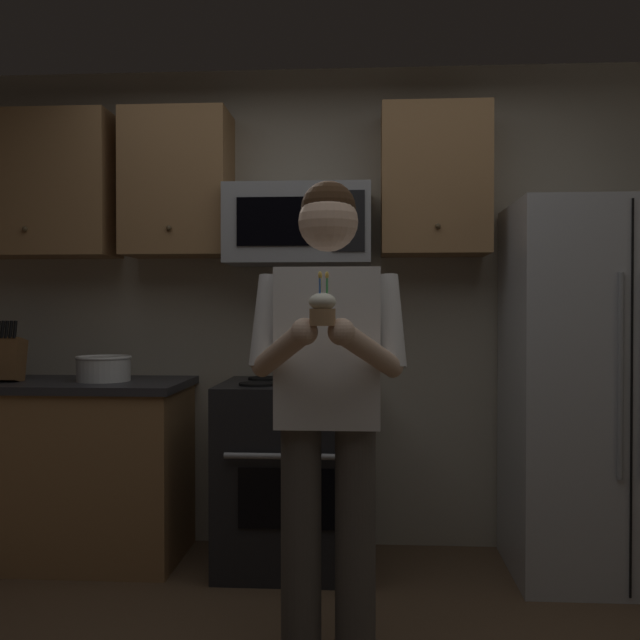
{
  "coord_description": "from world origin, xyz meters",
  "views": [
    {
      "loc": [
        0.21,
        -2.3,
        1.29
      ],
      "look_at": [
        0.03,
        0.38,
        1.25
      ],
      "focal_mm": 41.18,
      "sensor_mm": 36.0,
      "label": 1
    }
  ],
  "objects": [
    {
      "name": "cupcake",
      "position": [
        0.06,
        0.04,
        1.29
      ],
      "size": [
        0.09,
        0.09,
        0.17
      ],
      "color": "#A87F56"
    },
    {
      "name": "bowl_large_white",
      "position": [
        -1.15,
        1.37,
        0.99
      ],
      "size": [
        0.28,
        0.28,
        0.13
      ],
      "color": "white",
      "rests_on": "counter_left"
    },
    {
      "name": "microwave",
      "position": [
        -0.15,
        1.48,
        1.72
      ],
      "size": [
        0.74,
        0.41,
        0.4
      ],
      "color": "#9EA0A5"
    },
    {
      "name": "person",
      "position": [
        0.06,
        0.37,
        1.0
      ],
      "size": [
        0.6,
        0.48,
        1.76
      ],
      "color": "#4C4742",
      "rests_on": "ground"
    },
    {
      "name": "knife_block",
      "position": [
        -1.64,
        1.33,
        1.04
      ],
      "size": [
        0.16,
        0.15,
        0.32
      ],
      "color": "brown",
      "rests_on": "counter_left"
    },
    {
      "name": "wall_back",
      "position": [
        0.0,
        1.75,
        1.3
      ],
      "size": [
        4.4,
        0.1,
        2.6
      ],
      "primitive_type": "cube",
      "color": "#B7AD99",
      "rests_on": "ground"
    },
    {
      "name": "cabinet_row_upper",
      "position": [
        -0.72,
        1.53,
        1.95
      ],
      "size": [
        2.78,
        0.36,
        0.76
      ],
      "color": "#9E7247"
    },
    {
      "name": "counter_left",
      "position": [
        -1.45,
        1.38,
        0.46
      ],
      "size": [
        1.44,
        0.66,
        0.92
      ],
      "color": "#9E7247",
      "rests_on": "ground"
    },
    {
      "name": "oven_range",
      "position": [
        -0.15,
        1.36,
        0.46
      ],
      "size": [
        0.76,
        0.7,
        0.93
      ],
      "color": "black",
      "rests_on": "ground"
    },
    {
      "name": "refrigerator",
      "position": [
        1.35,
        1.32,
        0.9
      ],
      "size": [
        0.9,
        0.75,
        1.8
      ],
      "color": "#B7BABF",
      "rests_on": "ground"
    }
  ]
}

